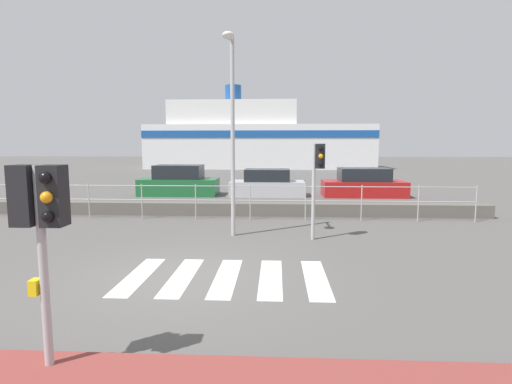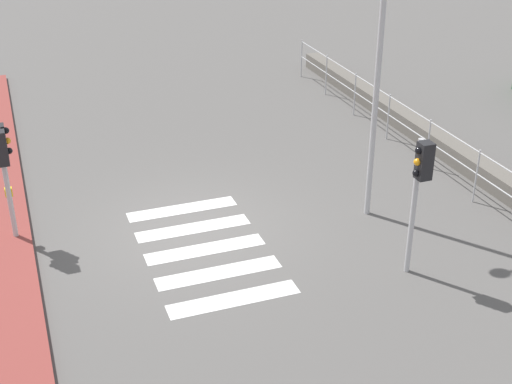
% 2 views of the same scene
% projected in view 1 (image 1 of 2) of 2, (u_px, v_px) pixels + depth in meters
% --- Properties ---
extents(ground_plane, '(160.00, 160.00, 0.00)m').
position_uv_depth(ground_plane, '(182.00, 277.00, 8.09)').
color(ground_plane, '#565451').
extents(crosswalk, '(4.05, 2.40, 0.01)m').
position_uv_depth(crosswalk, '(226.00, 277.00, 8.04)').
color(crosswalk, silver).
rests_on(crosswalk, ground_plane).
extents(seawall, '(19.49, 0.55, 0.48)m').
position_uv_depth(seawall, '(226.00, 209.00, 15.08)').
color(seawall, '#605B54').
rests_on(seawall, ground_plane).
extents(harbor_fence, '(17.58, 0.04, 1.26)m').
position_uv_depth(harbor_fence, '(223.00, 197.00, 14.14)').
color(harbor_fence, '#B2B2B5').
rests_on(harbor_fence, ground_plane).
extents(traffic_light_near, '(0.58, 0.41, 2.44)m').
position_uv_depth(traffic_light_near, '(40.00, 214.00, 4.44)').
color(traffic_light_near, '#B2B2B5').
rests_on(traffic_light_near, ground_plane).
extents(traffic_light_far, '(0.34, 0.32, 2.69)m').
position_uv_depth(traffic_light_far, '(318.00, 170.00, 11.01)').
color(traffic_light_far, '#B2B2B5').
rests_on(traffic_light_far, ground_plane).
extents(streetlamp, '(0.32, 1.14, 5.65)m').
position_uv_depth(streetlamp, '(232.00, 113.00, 11.12)').
color(streetlamp, '#B2B2B5').
rests_on(streetlamp, ground_plane).
extents(ferry_boat, '(25.03, 6.70, 9.24)m').
position_uv_depth(ferry_boat, '(255.00, 140.00, 45.24)').
color(ferry_boat, white).
rests_on(ferry_boat, ground_plane).
extents(parked_car_green, '(4.06, 1.83, 1.59)m').
position_uv_depth(parked_car_green, '(179.00, 182.00, 21.05)').
color(parked_car_green, '#1E6633').
rests_on(parked_car_green, ground_plane).
extents(parked_car_silver, '(3.85, 1.73, 1.39)m').
position_uv_depth(parked_car_silver, '(267.00, 184.00, 20.83)').
color(parked_car_silver, '#BCBCC1').
rests_on(parked_car_silver, ground_plane).
extents(parked_car_red, '(4.18, 1.89, 1.46)m').
position_uv_depth(parked_car_red, '(363.00, 184.00, 20.57)').
color(parked_car_red, '#B21919').
rests_on(parked_car_red, ground_plane).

